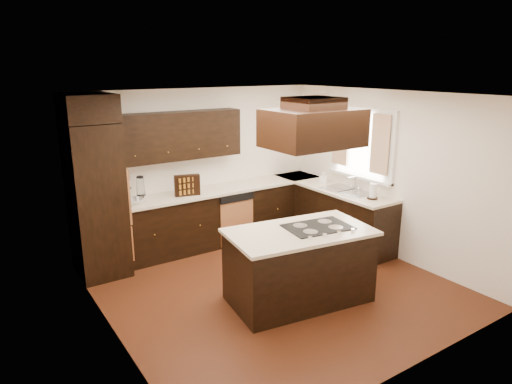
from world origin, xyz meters
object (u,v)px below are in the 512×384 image
at_px(island, 299,267).
at_px(oven_column, 96,201).
at_px(spice_rack, 187,185).
at_px(range_hood, 313,128).

bearing_deg(island, oven_column, 138.52).
distance_m(oven_column, island, 2.88).
distance_m(oven_column, spice_rack, 1.35).
relative_size(oven_column, island, 1.27).
xyz_separation_m(oven_column, spice_rack, (1.35, 0.00, 0.02)).
xyz_separation_m(oven_column, range_hood, (1.88, -2.25, 1.10)).
distance_m(island, range_hood, 1.72).
bearing_deg(range_hood, spice_rack, 102.97).
height_order(island, spice_rack, spice_rack).
height_order(oven_column, island, oven_column).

